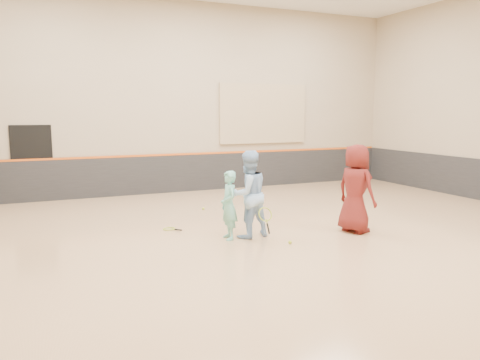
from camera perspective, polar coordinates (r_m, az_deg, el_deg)
name	(u,v)px	position (r m, az deg, el deg)	size (l,w,h in m)	color
room	(269,197)	(9.69, 3.59, -2.12)	(15.04, 12.04, 6.22)	tan
wainscot_back	(185,173)	(15.22, -6.70, 0.84)	(14.90, 0.04, 1.20)	#232326
accent_stripe	(185,154)	(15.14, -6.73, 3.16)	(14.90, 0.03, 0.06)	#D85914
acoustic_panel	(263,114)	(16.11, 2.87, 8.07)	(3.20, 0.08, 2.00)	tan
doorway	(32,164)	(14.54, -23.98, 1.81)	(1.10, 0.05, 2.20)	black
girl	(229,205)	(9.44, -1.37, -3.09)	(0.51, 0.33, 1.40)	#76CEBB
instructor	(248,194)	(9.56, 1.00, -1.74)	(0.87, 0.68, 1.79)	#9BC4F0
young_man	(356,189)	(10.27, 13.93, -1.01)	(0.92, 0.60, 1.89)	maroon
held_racket	(265,214)	(9.33, 3.09, -4.20)	(0.32, 0.32, 0.61)	#9EBA28
spare_racket	(169,228)	(10.45, -8.64, -5.80)	(0.61, 0.61, 0.07)	#9DC52B
ball_under_racket	(290,242)	(9.29, 6.12, -7.55)	(0.07, 0.07, 0.07)	#C0D732
ball_in_hand	(363,174)	(10.16, 14.75, 0.73)	(0.07, 0.07, 0.07)	yellow
ball_beside_spare	(203,209)	(12.39, -4.49, -3.50)	(0.07, 0.07, 0.07)	#B0C82E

